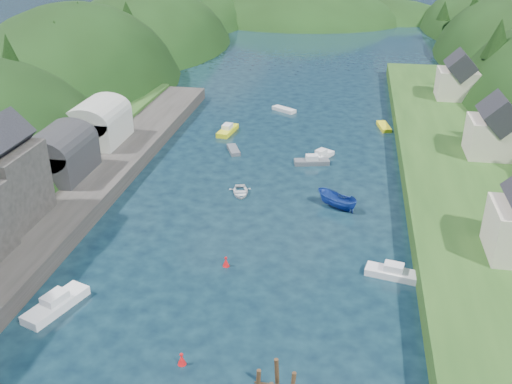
# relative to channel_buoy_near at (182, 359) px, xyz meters

# --- Properties ---
(ground) EXTENTS (600.00, 600.00, 0.00)m
(ground) POSITION_rel_channel_buoy_near_xyz_m (1.90, 45.28, -0.48)
(ground) COLOR black
(ground) RESTS_ON ground
(hillside_left) EXTENTS (44.00, 245.56, 52.00)m
(hillside_left) POSITION_rel_channel_buoy_near_xyz_m (-43.10, 70.28, -8.51)
(hillside_left) COLOR black
(hillside_left) RESTS_ON ground
(far_hills) EXTENTS (103.00, 68.00, 44.00)m
(far_hills) POSITION_rel_channel_buoy_near_xyz_m (3.12, 169.29, -11.28)
(far_hills) COLOR black
(far_hills) RESTS_ON ground
(hill_trees) EXTENTS (91.43, 150.26, 12.24)m
(hill_trees) POSITION_rel_channel_buoy_near_xyz_m (2.29, 59.95, 10.57)
(hill_trees) COLOR black
(hill_trees) RESTS_ON ground
(quay_left) EXTENTS (12.00, 110.00, 2.00)m
(quay_left) POSITION_rel_channel_buoy_near_xyz_m (-22.10, 15.28, 0.52)
(quay_left) COLOR #2D2B28
(quay_left) RESTS_ON ground
(boat_sheds) EXTENTS (7.00, 21.00, 7.50)m
(boat_sheds) POSITION_rel_channel_buoy_near_xyz_m (-24.10, 34.28, 4.79)
(boat_sheds) COLOR #2D2D30
(boat_sheds) RESTS_ON quay_left
(terrace_right) EXTENTS (16.00, 120.00, 2.40)m
(terrace_right) POSITION_rel_channel_buoy_near_xyz_m (26.90, 35.28, 0.72)
(terrace_right) COLOR #234719
(terrace_right) RESTS_ON ground
(right_bank_cottages) EXTENTS (9.00, 59.24, 8.41)m
(right_bank_cottages) POSITION_rel_channel_buoy_near_xyz_m (29.90, 43.62, 5.36)
(right_bank_cottages) COLOR beige
(right_bank_cottages) RESTS_ON terrace_right
(channel_buoy_near) EXTENTS (0.70, 0.70, 1.10)m
(channel_buoy_near) POSITION_rel_channel_buoy_near_xyz_m (0.00, 0.00, 0.00)
(channel_buoy_near) COLOR red
(channel_buoy_near) RESTS_ON ground
(channel_buoy_far) EXTENTS (0.70, 0.70, 1.10)m
(channel_buoy_far) POSITION_rel_channel_buoy_near_xyz_m (0.42, 14.14, 0.00)
(channel_buoy_far) COLOR red
(channel_buoy_far) RESTS_ON ground
(moored_boats) EXTENTS (34.65, 89.62, 2.06)m
(moored_boats) POSITION_rel_channel_buoy_near_xyz_m (5.17, 18.38, 0.11)
(moored_boats) COLOR white
(moored_boats) RESTS_ON ground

